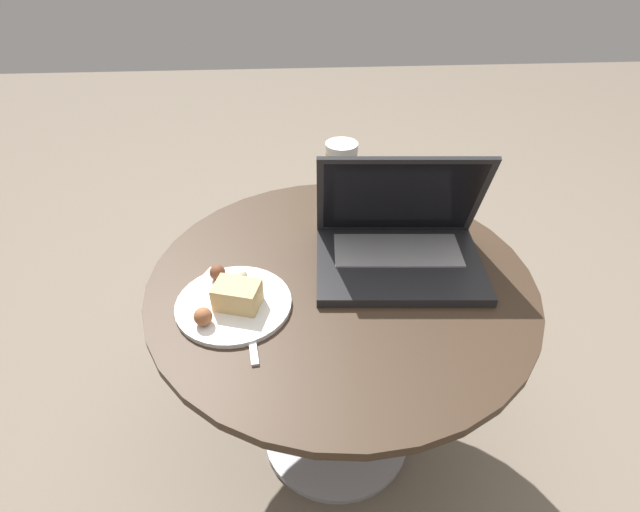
% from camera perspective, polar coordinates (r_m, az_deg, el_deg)
% --- Properties ---
extents(ground_plane, '(6.00, 6.00, 0.00)m').
position_cam_1_polar(ground_plane, '(1.32, 1.83, -19.62)').
color(ground_plane, '#726656').
extents(table, '(0.72, 0.72, 0.51)m').
position_cam_1_polar(table, '(1.02, 2.26, -7.52)').
color(table, '#9E9EA3').
rests_on(table, ground_plane).
extents(napkin, '(0.19, 0.17, 0.00)m').
position_cam_1_polar(napkin, '(0.91, -10.07, -4.45)').
color(napkin, silver).
rests_on(napkin, table).
extents(laptop, '(0.33, 0.24, 0.22)m').
position_cam_1_polar(laptop, '(0.96, 9.04, 1.62)').
color(laptop, '#232326').
rests_on(laptop, table).
extents(beer_glass, '(0.06, 0.06, 0.19)m').
position_cam_1_polar(beer_glass, '(1.02, 2.36, 7.83)').
color(beer_glass, gold).
rests_on(beer_glass, table).
extents(snack_plate, '(0.20, 0.20, 0.05)m').
position_cam_1_polar(snack_plate, '(0.88, -9.92, -4.95)').
color(snack_plate, white).
rests_on(snack_plate, table).
extents(fork, '(0.04, 0.17, 0.00)m').
position_cam_1_polar(fork, '(0.86, -8.04, -7.35)').
color(fork, silver).
rests_on(fork, table).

